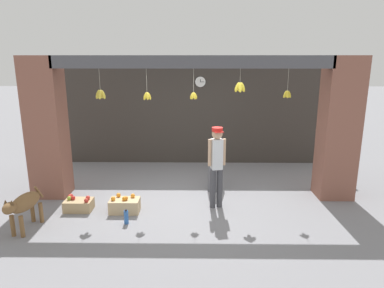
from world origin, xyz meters
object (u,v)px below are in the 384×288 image
(wall_clock, at_px, (200,82))
(water_bottle, at_px, (126,217))
(fruit_crate_apples, at_px, (79,204))
(shopkeeper, at_px, (217,162))
(dog, at_px, (24,204))
(worker_stooping, at_px, (215,159))
(fruit_crate_oranges, at_px, (125,205))

(wall_clock, bearing_deg, water_bottle, -109.97)
(fruit_crate_apples, bearing_deg, shopkeeper, 4.24)
(dog, height_order, wall_clock, wall_clock)
(worker_stooping, height_order, fruit_crate_apples, worker_stooping)
(fruit_crate_apples, height_order, wall_clock, wall_clock)
(dog, height_order, water_bottle, dog)
(shopkeeper, bearing_deg, worker_stooping, -103.84)
(wall_clock, bearing_deg, dog, -127.24)
(water_bottle, bearing_deg, shopkeeper, 24.36)
(fruit_crate_apples, bearing_deg, water_bottle, -27.69)
(dog, distance_m, fruit_crate_apples, 1.06)
(fruit_crate_apples, xyz_separation_m, wall_clock, (2.35, 3.12, 2.11))
(wall_clock, bearing_deg, fruit_crate_oranges, -114.60)
(shopkeeper, height_order, worker_stooping, shopkeeper)
(dog, height_order, worker_stooping, worker_stooping)
(worker_stooping, bearing_deg, fruit_crate_oranges, -130.87)
(shopkeeper, xyz_separation_m, worker_stooping, (0.03, 1.02, -0.26))
(fruit_crate_oranges, bearing_deg, water_bottle, -75.38)
(worker_stooping, bearing_deg, dog, -135.16)
(wall_clock, bearing_deg, shopkeeper, -84.39)
(worker_stooping, height_order, wall_clock, wall_clock)
(fruit_crate_oranges, relative_size, water_bottle, 2.06)
(dog, distance_m, worker_stooping, 3.85)
(water_bottle, bearing_deg, worker_stooping, 46.77)
(water_bottle, distance_m, wall_clock, 4.42)
(water_bottle, relative_size, wall_clock, 0.93)
(wall_clock, bearing_deg, worker_stooping, -80.46)
(dog, distance_m, wall_clock, 5.21)
(water_bottle, bearing_deg, fruit_crate_apples, 152.31)
(worker_stooping, relative_size, wall_clock, 3.49)
(shopkeeper, xyz_separation_m, fruit_crate_apples, (-2.63, -0.20, -0.81))
(water_bottle, bearing_deg, fruit_crate_oranges, 104.62)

